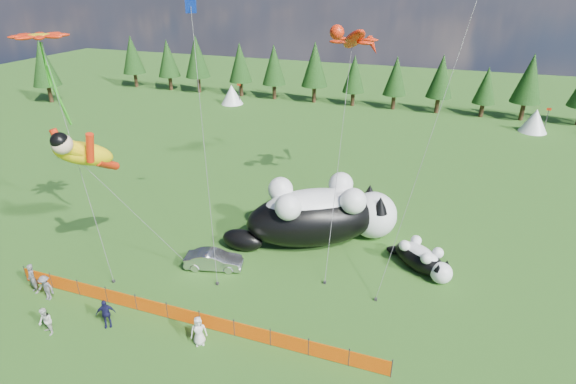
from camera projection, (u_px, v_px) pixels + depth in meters
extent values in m
plane|color=#0E370A|center=(211.00, 290.00, 26.74)|extent=(160.00, 160.00, 0.00)
cylinder|color=#262626|center=(26.00, 274.00, 27.26)|extent=(0.06, 0.06, 1.10)
cylinder|color=#262626|center=(51.00, 280.00, 26.66)|extent=(0.06, 0.06, 1.10)
cylinder|color=#262626|center=(78.00, 287.00, 26.05)|extent=(0.06, 0.06, 1.10)
cylinder|color=#262626|center=(107.00, 295.00, 25.45)|extent=(0.06, 0.06, 1.10)
cylinder|color=#262626|center=(136.00, 302.00, 24.85)|extent=(0.06, 0.06, 1.10)
cylinder|color=#262626|center=(167.00, 310.00, 24.25)|extent=(0.06, 0.06, 1.10)
cylinder|color=#262626|center=(200.00, 319.00, 23.65)|extent=(0.06, 0.06, 1.10)
cylinder|color=#262626|center=(234.00, 328.00, 23.04)|extent=(0.06, 0.06, 1.10)
cylinder|color=#262626|center=(270.00, 337.00, 22.44)|extent=(0.06, 0.06, 1.10)
cylinder|color=#262626|center=(309.00, 347.00, 21.84)|extent=(0.06, 0.06, 1.10)
cylinder|color=#262626|center=(349.00, 357.00, 21.24)|extent=(0.06, 0.06, 1.10)
cylinder|color=#262626|center=(392.00, 368.00, 20.64)|extent=(0.06, 0.06, 1.10)
cube|color=#E74D04|center=(39.00, 278.00, 26.98)|extent=(2.00, 0.04, 0.90)
cube|color=#E74D04|center=(65.00, 284.00, 26.38)|extent=(2.00, 0.04, 0.90)
cube|color=#E74D04|center=(92.00, 292.00, 25.77)|extent=(2.00, 0.04, 0.90)
cube|color=#E74D04|center=(121.00, 299.00, 25.17)|extent=(2.00, 0.04, 0.90)
cube|color=#E74D04|center=(152.00, 307.00, 24.57)|extent=(2.00, 0.04, 0.90)
cube|color=#E74D04|center=(183.00, 315.00, 23.97)|extent=(2.00, 0.04, 0.90)
cube|color=#E74D04|center=(217.00, 324.00, 23.37)|extent=(2.00, 0.04, 0.90)
cube|color=#E74D04|center=(252.00, 333.00, 22.77)|extent=(2.00, 0.04, 0.90)
cube|color=#E74D04|center=(289.00, 343.00, 22.16)|extent=(2.00, 0.04, 0.90)
cube|color=#E74D04|center=(328.00, 353.00, 21.56)|extent=(2.00, 0.04, 0.90)
cube|color=#E74D04|center=(370.00, 364.00, 20.96)|extent=(2.00, 0.04, 0.90)
ellipsoid|color=black|center=(314.00, 218.00, 30.83)|extent=(10.22, 8.50, 3.72)
ellipsoid|color=white|center=(314.00, 206.00, 30.43)|extent=(7.63, 6.27, 2.27)
sphere|color=white|center=(373.00, 215.00, 31.69)|extent=(3.31, 3.31, 3.31)
sphere|color=#F65F89|center=(392.00, 213.00, 31.94)|extent=(0.46, 0.46, 0.46)
ellipsoid|color=black|center=(242.00, 240.00, 30.44)|extent=(3.23, 2.73, 1.45)
cone|color=black|center=(380.00, 205.00, 30.25)|extent=(1.16, 1.16, 1.16)
cone|color=black|center=(370.00, 192.00, 32.00)|extent=(1.16, 1.16, 1.16)
sphere|color=white|center=(341.00, 184.00, 31.67)|extent=(1.74, 1.74, 1.74)
sphere|color=white|center=(353.00, 201.00, 29.29)|extent=(1.74, 1.74, 1.74)
sphere|color=white|center=(280.00, 190.00, 30.89)|extent=(1.74, 1.74, 1.74)
sphere|color=white|center=(288.00, 207.00, 28.52)|extent=(1.74, 1.74, 1.74)
ellipsoid|color=black|center=(419.00, 258.00, 28.40)|extent=(4.03, 3.61, 1.49)
ellipsoid|color=white|center=(420.00, 253.00, 28.24)|extent=(3.00, 2.67, 0.91)
sphere|color=white|center=(441.00, 273.00, 27.14)|extent=(1.33, 1.33, 1.33)
sphere|color=#F65F89|center=(449.00, 278.00, 26.72)|extent=(0.19, 0.19, 0.19)
ellipsoid|color=black|center=(395.00, 250.00, 30.08)|extent=(1.28, 1.16, 0.58)
cone|color=black|center=(438.00, 268.00, 26.71)|extent=(0.46, 0.46, 0.46)
cone|color=black|center=(447.00, 263.00, 27.11)|extent=(0.46, 0.46, 0.46)
sphere|color=white|center=(438.00, 253.00, 27.69)|extent=(0.70, 0.70, 0.70)
sphere|color=white|center=(426.00, 258.00, 27.14)|extent=(0.70, 0.70, 0.70)
sphere|color=white|center=(416.00, 241.00, 28.99)|extent=(0.70, 0.70, 0.70)
sphere|color=white|center=(405.00, 246.00, 28.44)|extent=(0.70, 0.70, 0.70)
imported|color=#B5B4BA|center=(214.00, 260.00, 28.49)|extent=(3.85, 2.16, 1.20)
imported|color=#5A595E|center=(32.00, 279.00, 26.15)|extent=(0.80, 0.65, 1.88)
imported|color=silver|center=(46.00, 322.00, 23.06)|extent=(0.90, 0.73, 1.61)
imported|color=#16163C|center=(106.00, 314.00, 23.59)|extent=(1.10, 0.98, 1.68)
imported|color=#5A595E|center=(46.00, 288.00, 25.60)|extent=(1.06, 0.59, 1.60)
imported|color=silver|center=(199.00, 331.00, 22.42)|extent=(0.97, 0.89, 1.67)
cylinder|color=#595959|center=(139.00, 212.00, 27.20)|extent=(0.03, 0.03, 9.12)
cube|color=#262626|center=(187.00, 263.00, 29.04)|extent=(0.15, 0.15, 0.16)
cylinder|color=#595959|center=(340.00, 151.00, 29.56)|extent=(0.03, 0.03, 17.15)
cube|color=#262626|center=(325.00, 282.00, 27.24)|extent=(0.15, 0.15, 0.16)
cylinder|color=#595959|center=(78.00, 164.00, 26.02)|extent=(0.03, 0.03, 14.56)
cube|color=#262626|center=(114.00, 281.00, 27.35)|extent=(0.15, 0.15, 0.16)
cube|color=green|center=(51.00, 86.00, 25.93)|extent=(0.22, 0.22, 4.89)
cylinder|color=#595959|center=(205.00, 150.00, 25.96)|extent=(0.03, 0.03, 15.99)
cube|color=#262626|center=(217.00, 283.00, 27.15)|extent=(0.15, 0.15, 0.16)
cylinder|color=#595959|center=(444.00, 98.00, 24.12)|extent=(0.03, 0.03, 23.60)
cube|color=#262626|center=(376.00, 299.00, 25.80)|extent=(0.15, 0.15, 0.16)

